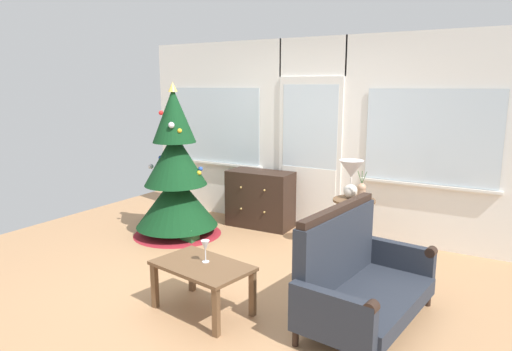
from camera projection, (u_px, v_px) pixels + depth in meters
The scene contains 11 objects.
ground_plane at pixel (224, 282), 4.61m from camera, with size 6.76×6.76×0.00m, color #AD7F56.
back_wall_with_door at pixel (311, 136), 6.12m from camera, with size 5.20×0.14×2.55m.
christmas_tree at pixel (176, 180), 5.94m from camera, with size 1.16×1.16×1.98m.
dresser_cabinet at pixel (260, 199), 6.35m from camera, with size 0.91×0.47×0.78m.
settee_sofa at pixel (357, 278), 3.78m from camera, with size 0.85×1.45×0.96m.
side_table at pixel (353, 215), 5.25m from camera, with size 0.50×0.48×0.66m.
table_lamp at pixel (351, 174), 5.23m from camera, with size 0.28×0.28×0.44m.
flower_vase at pixel (361, 191), 5.09m from camera, with size 0.11×0.10×0.35m.
coffee_table at pixel (202, 271), 3.94m from camera, with size 0.91×0.65×0.43m.
wine_glass at pixel (205, 246), 3.95m from camera, with size 0.08×0.08×0.20m.
gift_box at pixel (190, 235), 5.76m from camera, with size 0.18×0.16×0.18m, color #266633.
Camera 1 is at (2.47, -3.55, 1.94)m, focal length 32.18 mm.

